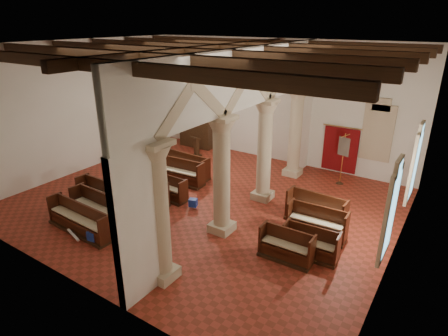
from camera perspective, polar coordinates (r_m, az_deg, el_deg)
floor at (r=15.10m, az=-2.89°, el=-5.10°), size 14.00×14.00×0.00m
ceiling at (r=13.50m, az=-3.39°, el=18.26°), size 14.00×14.00×0.00m
wall_back at (r=19.03m, az=7.77°, el=10.00°), size 14.00×0.02×6.00m
wall_front at (r=10.11m, az=-23.65°, el=-2.35°), size 14.00×0.02×6.00m
wall_left at (r=18.91m, az=-20.71°, el=8.73°), size 0.02×12.00×6.00m
wall_right at (r=11.53m, az=26.22°, el=0.10°), size 0.02×12.00×6.00m
ceiling_beams at (r=13.51m, az=-3.37°, el=17.50°), size 13.80×11.80×0.30m
arcade at (r=12.91m, az=3.34°, el=7.13°), size 0.90×11.90×6.00m
window_right_a at (r=10.46m, az=24.15°, el=-6.50°), size 0.03×1.00×2.20m
window_right_b at (r=14.15m, az=27.12°, el=0.23°), size 0.03×1.00×2.20m
window_back at (r=17.69m, az=22.35°, el=4.98°), size 1.00×0.03×2.20m
pipe_organ at (r=21.29m, az=-4.07°, el=6.88°), size 2.10×0.85×4.40m
lectern at (r=19.87m, az=-4.23°, el=3.07°), size 0.52×0.54×1.13m
dossal_curtain at (r=18.25m, az=17.29°, el=2.71°), size 1.80×0.07×2.17m
processional_banner at (r=17.15m, az=17.47°, el=0.14°), size 0.52×0.66×2.31m
hymnal_box_a at (r=13.09m, az=-19.35°, el=-9.68°), size 0.35×0.29×0.32m
hymnal_box_b at (r=13.62m, az=-9.15°, el=-7.39°), size 0.34×0.31×0.29m
hymnal_box_c at (r=14.48m, az=-4.74°, el=-5.28°), size 0.37×0.33×0.30m
tube_heater_a at (r=13.55m, az=-21.99°, el=-9.42°), size 0.88×0.32×0.09m
tube_heater_b at (r=14.42m, az=-22.07°, el=-7.49°), size 1.05×0.33×0.11m
nave_pew_0 at (r=13.82m, az=-21.08°, el=-7.83°), size 2.93×0.80×1.01m
nave_pew_1 at (r=13.99m, az=-17.95°, el=-6.82°), size 3.03×0.92×1.13m
nave_pew_2 at (r=14.84m, az=-16.91°, el=-5.05°), size 3.28×0.79×1.10m
nave_pew_3 at (r=15.36m, az=-13.14°, el=-3.78°), size 2.90×0.81×1.04m
nave_pew_4 at (r=15.73m, az=-10.08°, el=-3.01°), size 2.88×0.73×0.97m
nave_pew_5 at (r=17.04m, az=-8.26°, el=-0.76°), size 3.44×0.96×1.09m
nave_pew_6 at (r=17.57m, az=-6.34°, el=0.03°), size 2.89×0.85×1.06m
aisle_pew_0 at (r=11.72m, az=9.43°, el=-12.15°), size 1.65×0.68×0.98m
aisle_pew_1 at (r=12.00m, az=13.00°, el=-11.60°), size 1.74×0.74×0.97m
aisle_pew_2 at (r=13.05m, az=13.90°, el=-8.62°), size 2.00×0.79×1.05m
aisle_pew_3 at (r=13.76m, az=13.78°, el=-6.83°), size 2.14×0.83×1.12m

